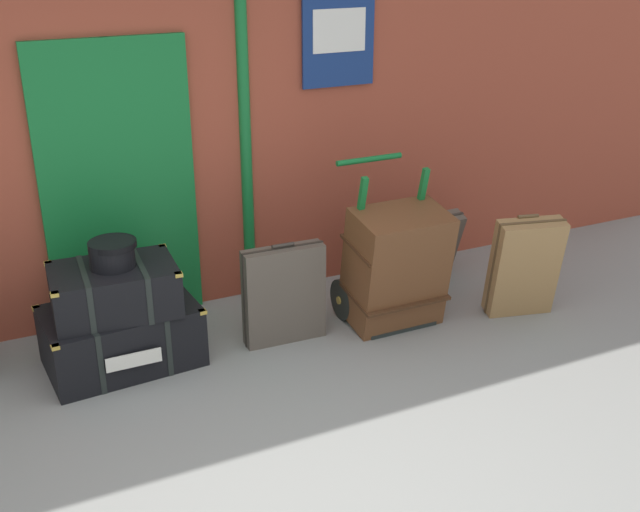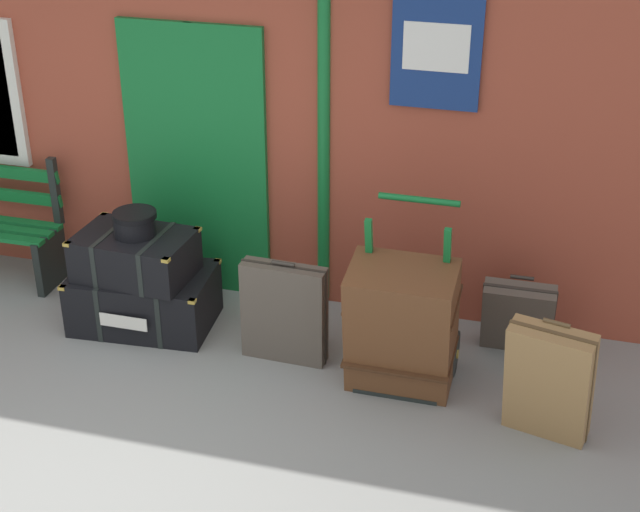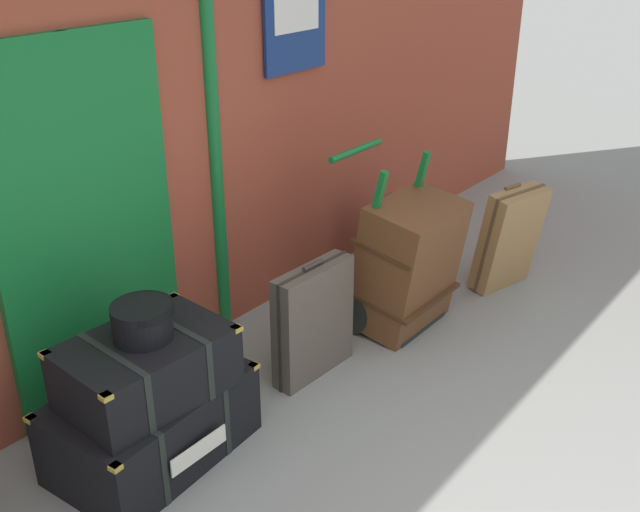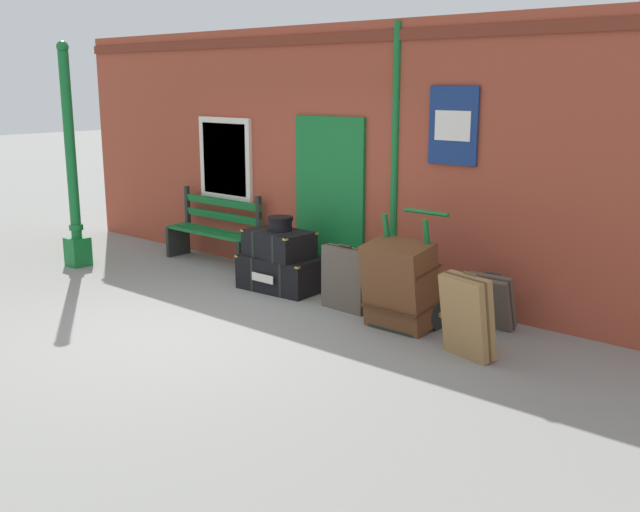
{
  "view_description": "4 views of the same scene",
  "coord_description": "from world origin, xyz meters",
  "px_view_note": "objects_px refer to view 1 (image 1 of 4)",
  "views": [
    {
      "loc": [
        -1.1,
        -3.01,
        2.79
      ],
      "look_at": [
        1.08,
        1.6,
        0.61
      ],
      "focal_mm": 43.72,
      "sensor_mm": 36.0,
      "label": 1
    },
    {
      "loc": [
        2.54,
        -3.74,
        3.72
      ],
      "look_at": [
        0.97,
        1.9,
        0.68
      ],
      "focal_mm": 53.7,
      "sensor_mm": 36.0,
      "label": 2
    },
    {
      "loc": [
        -2.21,
        -0.85,
        2.64
      ],
      "look_at": [
        1.15,
        1.84,
        0.6
      ],
      "focal_mm": 41.61,
      "sensor_mm": 36.0,
      "label": 3
    },
    {
      "loc": [
        5.88,
        -4.61,
        2.5
      ],
      "look_at": [
        0.45,
        1.59,
        0.57
      ],
      "focal_mm": 41.72,
      "sensor_mm": 36.0,
      "label": 4
    }
  ],
  "objects_px": {
    "large_brown_trunk": "(396,267)",
    "suitcase_beige": "(430,245)",
    "suitcase_tan": "(524,267)",
    "suitcase_cream": "(284,294)",
    "round_hatbox": "(112,252)",
    "porters_trolley": "(383,282)",
    "steamer_trunk_base": "(122,336)",
    "steamer_trunk_middle": "(114,289)"
  },
  "relations": [
    {
      "from": "steamer_trunk_base",
      "to": "large_brown_trunk",
      "type": "bearing_deg",
      "value": -8.52
    },
    {
      "from": "porters_trolley",
      "to": "suitcase_cream",
      "type": "distance_m",
      "value": 0.85
    },
    {
      "from": "steamer_trunk_base",
      "to": "large_brown_trunk",
      "type": "relative_size",
      "value": 1.13
    },
    {
      "from": "round_hatbox",
      "to": "porters_trolley",
      "type": "distance_m",
      "value": 2.06
    },
    {
      "from": "suitcase_cream",
      "to": "suitcase_beige",
      "type": "bearing_deg",
      "value": 17.32
    },
    {
      "from": "large_brown_trunk",
      "to": "suitcase_beige",
      "type": "relative_size",
      "value": 1.56
    },
    {
      "from": "large_brown_trunk",
      "to": "suitcase_beige",
      "type": "bearing_deg",
      "value": 41.12
    },
    {
      "from": "steamer_trunk_base",
      "to": "steamer_trunk_middle",
      "type": "height_order",
      "value": "steamer_trunk_middle"
    },
    {
      "from": "suitcase_tan",
      "to": "suitcase_beige",
      "type": "distance_m",
      "value": 0.94
    },
    {
      "from": "suitcase_cream",
      "to": "suitcase_beige",
      "type": "relative_size",
      "value": 1.26
    },
    {
      "from": "steamer_trunk_base",
      "to": "porters_trolley",
      "type": "xyz_separation_m",
      "value": [
        1.97,
        -0.12,
        0.06
      ]
    },
    {
      "from": "suitcase_tan",
      "to": "steamer_trunk_base",
      "type": "bearing_deg",
      "value": 168.81
    },
    {
      "from": "large_brown_trunk",
      "to": "suitcase_tan",
      "type": "height_order",
      "value": "large_brown_trunk"
    },
    {
      "from": "suitcase_beige",
      "to": "steamer_trunk_middle",
      "type": "bearing_deg",
      "value": -172.5
    },
    {
      "from": "large_brown_trunk",
      "to": "suitcase_tan",
      "type": "relative_size",
      "value": 1.14
    },
    {
      "from": "round_hatbox",
      "to": "porters_trolley",
      "type": "bearing_deg",
      "value": -2.69
    },
    {
      "from": "steamer_trunk_middle",
      "to": "porters_trolley",
      "type": "relative_size",
      "value": 0.7
    },
    {
      "from": "large_brown_trunk",
      "to": "suitcase_cream",
      "type": "distance_m",
      "value": 0.86
    },
    {
      "from": "steamer_trunk_middle",
      "to": "porters_trolley",
      "type": "distance_m",
      "value": 2.02
    },
    {
      "from": "steamer_trunk_base",
      "to": "porters_trolley",
      "type": "relative_size",
      "value": 0.88
    },
    {
      "from": "round_hatbox",
      "to": "steamer_trunk_middle",
      "type": "bearing_deg",
      "value": -142.51
    },
    {
      "from": "porters_trolley",
      "to": "suitcase_cream",
      "type": "relative_size",
      "value": 1.57
    },
    {
      "from": "steamer_trunk_base",
      "to": "steamer_trunk_middle",
      "type": "relative_size",
      "value": 1.26
    },
    {
      "from": "steamer_trunk_middle",
      "to": "round_hatbox",
      "type": "bearing_deg",
      "value": 37.49
    },
    {
      "from": "suitcase_beige",
      "to": "steamer_trunk_base",
      "type": "bearing_deg",
      "value": -173.21
    },
    {
      "from": "steamer_trunk_base",
      "to": "round_hatbox",
      "type": "height_order",
      "value": "round_hatbox"
    },
    {
      "from": "steamer_trunk_base",
      "to": "round_hatbox",
      "type": "xyz_separation_m",
      "value": [
        -0.01,
        -0.03,
        0.63
      ]
    },
    {
      "from": "porters_trolley",
      "to": "suitcase_beige",
      "type": "height_order",
      "value": "porters_trolley"
    },
    {
      "from": "steamer_trunk_base",
      "to": "suitcase_cream",
      "type": "bearing_deg",
      "value": -8.19
    },
    {
      "from": "porters_trolley",
      "to": "suitcase_tan",
      "type": "bearing_deg",
      "value": -25.66
    },
    {
      "from": "steamer_trunk_middle",
      "to": "suitcase_tan",
      "type": "height_order",
      "value": "suitcase_tan"
    },
    {
      "from": "steamer_trunk_base",
      "to": "porters_trolley",
      "type": "distance_m",
      "value": 1.98
    },
    {
      "from": "porters_trolley",
      "to": "suitcase_tan",
      "type": "height_order",
      "value": "porters_trolley"
    },
    {
      "from": "suitcase_cream",
      "to": "large_brown_trunk",
      "type": "bearing_deg",
      "value": -8.98
    },
    {
      "from": "large_brown_trunk",
      "to": "suitcase_tan",
      "type": "distance_m",
      "value": 1.0
    },
    {
      "from": "suitcase_cream",
      "to": "round_hatbox",
      "type": "bearing_deg",
      "value": 173.18
    },
    {
      "from": "round_hatbox",
      "to": "suitcase_tan",
      "type": "height_order",
      "value": "round_hatbox"
    },
    {
      "from": "steamer_trunk_base",
      "to": "suitcase_cream",
      "type": "height_order",
      "value": "suitcase_cream"
    },
    {
      "from": "steamer_trunk_middle",
      "to": "suitcase_tan",
      "type": "relative_size",
      "value": 1.02
    },
    {
      "from": "steamer_trunk_base",
      "to": "suitcase_tan",
      "type": "xyz_separation_m",
      "value": [
        2.93,
        -0.58,
        0.19
      ]
    },
    {
      "from": "suitcase_tan",
      "to": "large_brown_trunk",
      "type": "bearing_deg",
      "value": 163.48
    },
    {
      "from": "steamer_trunk_middle",
      "to": "suitcase_cream",
      "type": "height_order",
      "value": "suitcase_cream"
    }
  ]
}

